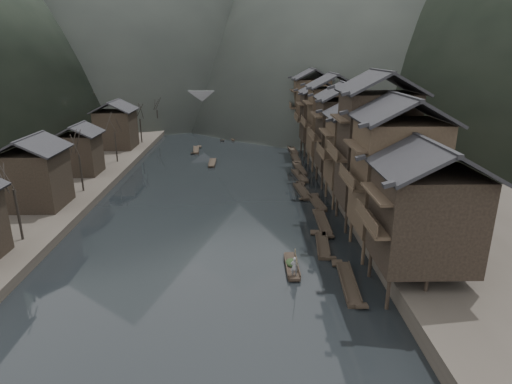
{
  "coord_description": "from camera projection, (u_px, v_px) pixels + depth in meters",
  "views": [
    {
      "loc": [
        3.9,
        -37.69,
        18.28
      ],
      "look_at": [
        4.88,
        9.95,
        2.5
      ],
      "focal_mm": 30.0,
      "sensor_mm": 36.0,
      "label": 1
    }
  ],
  "objects": [
    {
      "name": "boatman",
      "position": [
        294.0,
        264.0,
        35.66
      ],
      "size": [
        0.65,
        0.43,
        1.79
      ],
      "primitive_type": "imported",
      "rotation": [
        0.0,
        0.0,
        3.14
      ],
      "color": "slate",
      "rests_on": "hero_sampan"
    },
    {
      "name": "moored_sampans",
      "position": [
        305.0,
        183.0,
        61.59
      ],
      "size": [
        3.14,
        61.86,
        0.47
      ],
      "color": "black",
      "rests_on": "water"
    },
    {
      "name": "cargo_heap",
      "position": [
        292.0,
        259.0,
        37.74
      ],
      "size": [
        1.11,
        1.45,
        0.67
      ],
      "primitive_type": "ellipsoid",
      "color": "black",
      "rests_on": "hero_sampan"
    },
    {
      "name": "hero_sampan",
      "position": [
        292.0,
        266.0,
        37.69
      ],
      "size": [
        1.07,
        5.04,
        0.44
      ],
      "color": "black",
      "rests_on": "water"
    },
    {
      "name": "midriver_boats",
      "position": [
        213.0,
        149.0,
        82.93
      ],
      "size": [
        8.59,
        27.23,
        0.45
      ],
      "color": "black",
      "rests_on": "water"
    },
    {
      "name": "left_bank",
      "position": [
        36.0,
        152.0,
        78.54
      ],
      "size": [
        40.0,
        200.0,
        1.2
      ],
      "primitive_type": "cube",
      "color": "#2D2823",
      "rests_on": "ground"
    },
    {
      "name": "bamboo_pole",
      "position": [
        298.0,
        232.0,
        34.75
      ],
      "size": [
        0.76,
        2.38,
        4.06
      ],
      "primitive_type": "cylinder",
      "rotation": [
        0.54,
        0.0,
        -0.29
      ],
      "color": "#8C7A51",
      "rests_on": "boatman"
    },
    {
      "name": "stilt_houses",
      "position": [
        347.0,
        123.0,
        57.44
      ],
      "size": [
        9.0,
        67.6,
        16.69
      ],
      "color": "black",
      "rests_on": "ground"
    },
    {
      "name": "water",
      "position": [
        208.0,
        249.0,
        41.45
      ],
      "size": [
        300.0,
        300.0,
        0.0
      ],
      "primitive_type": "plane",
      "color": "black",
      "rests_on": "ground"
    },
    {
      "name": "bare_trees",
      "position": [
        101.0,
        139.0,
        60.87
      ],
      "size": [
        3.63,
        73.13,
        7.25
      ],
      "color": "black",
      "rests_on": "left_bank"
    },
    {
      "name": "left_houses",
      "position": [
        69.0,
        148.0,
        58.36
      ],
      "size": [
        8.1,
        53.2,
        8.73
      ],
      "color": "black",
      "rests_on": "left_bank"
    },
    {
      "name": "right_bank",
      "position": [
        414.0,
        149.0,
        79.81
      ],
      "size": [
        40.0,
        200.0,
        1.8
      ],
      "primitive_type": "cube",
      "color": "#2D2823",
      "rests_on": "ground"
    },
    {
      "name": "stone_bridge",
      "position": [
        232.0,
        105.0,
        108.18
      ],
      "size": [
        40.0,
        6.0,
        9.0
      ],
      "color": "#4C4C4F",
      "rests_on": "ground"
    }
  ]
}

